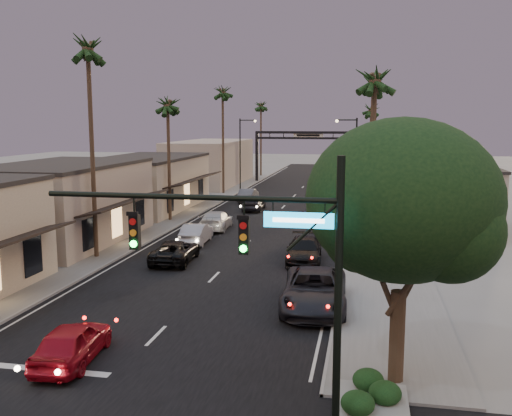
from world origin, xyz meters
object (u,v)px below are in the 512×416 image
at_px(palm_ra, 375,74).
at_px(oncoming_red, 72,342).
at_px(streetlight_right, 353,156).
at_px(palm_lb, 87,43).
at_px(palm_rc, 371,107).
at_px(oncoming_pickup, 175,251).
at_px(corner_tree, 405,207).
at_px(palm_rb, 373,80).
at_px(palm_ld, 223,89).
at_px(oncoming_silver, 196,233).
at_px(curbside_black, 304,250).
at_px(arch, 308,144).
at_px(palm_lc, 167,100).
at_px(streetlight_left, 242,149).
at_px(palm_far, 261,103).
at_px(curbside_near, 314,290).
at_px(traffic_signal, 269,254).

bearing_deg(palm_ra, oncoming_red, -122.07).
bearing_deg(streetlight_right, palm_lb, -124.01).
height_order(palm_rc, oncoming_pickup, palm_rc).
height_order(corner_tree, palm_rb, palm_rb).
height_order(palm_lb, palm_rc, palm_lb).
xyz_separation_m(palm_ld, oncoming_silver, (5.01, -27.56, -11.68)).
bearing_deg(curbside_black, corner_tree, -76.75).
xyz_separation_m(streetlight_right, palm_rb, (1.68, -1.00, 7.09)).
height_order(corner_tree, palm_ld, palm_ld).
bearing_deg(arch, palm_lb, -100.16).
height_order(palm_rb, palm_rc, palm_rb).
bearing_deg(palm_lc, streetlight_left, 85.63).
bearing_deg(curbside_black, palm_rc, 80.64).
relative_size(palm_lc, palm_rb, 0.86).
relative_size(palm_far, curbside_black, 2.54).
bearing_deg(curbside_black, curbside_near, -84.42).
bearing_deg(palm_lb, curbside_near, -26.44).
bearing_deg(curbside_near, palm_far, 99.86).
bearing_deg(palm_ra, streetlight_left, 114.54).
bearing_deg(palm_rb, palm_ld, 147.40).
distance_m(palm_rb, curbside_black, 23.96).
relative_size(palm_rb, oncoming_pickup, 2.86).
height_order(streetlight_left, oncoming_pickup, streetlight_left).
bearing_deg(oncoming_silver, curbside_black, 150.34).
bearing_deg(curbside_near, arch, 93.32).
bearing_deg(oncoming_pickup, curbside_black, -172.78).
distance_m(arch, oncoming_silver, 42.98).
bearing_deg(arch, streetlight_right, -74.53).
bearing_deg(curbside_near, oncoming_pickup, 139.35).
bearing_deg(streetlight_left, curbside_black, -71.57).
bearing_deg(traffic_signal, palm_far, 100.70).
xyz_separation_m(arch, palm_ra, (8.60, -46.00, 5.91)).
bearing_deg(corner_tree, palm_ld, 110.81).
relative_size(traffic_signal, oncoming_silver, 1.90).
xyz_separation_m(corner_tree, palm_lb, (-18.08, 14.55, 7.41)).
height_order(streetlight_left, palm_rc, palm_rc).
bearing_deg(palm_rb, palm_lb, -128.02).
relative_size(palm_ra, oncoming_silver, 2.94).
bearing_deg(palm_ra, curbside_near, -105.53).
distance_m(traffic_signal, arch, 66.24).
xyz_separation_m(palm_lb, curbside_near, (14.62, -7.27, -12.50)).
relative_size(palm_ld, palm_rc, 1.16).
height_order(oncoming_red, oncoming_silver, oncoming_red).
distance_m(palm_ra, oncoming_pickup, 16.16).
relative_size(arch, oncoming_silver, 3.39).
xyz_separation_m(palm_lb, palm_ld, (0.00, 33.00, -0.97)).
bearing_deg(corner_tree, oncoming_pickup, 131.38).
bearing_deg(palm_ra, palm_rc, 90.00).
xyz_separation_m(streetlight_right, curbside_black, (-2.33, -21.55, -4.58)).
bearing_deg(corner_tree, palm_rc, 90.89).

